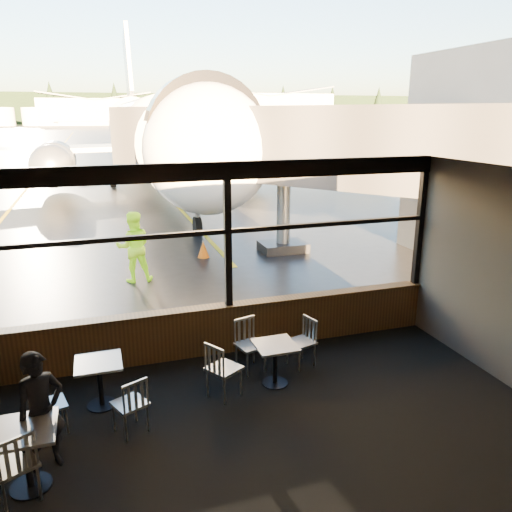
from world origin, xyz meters
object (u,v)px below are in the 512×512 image
airliner (150,85)px  passenger (41,412)px  chair_near_w (224,369)px  chair_near_n (251,346)px  cafe_table_near (275,364)px  ground_crew (134,247)px  chair_near_e (301,343)px  chair_left_s (14,465)px  cone_nose (203,249)px  jet_bridge (298,182)px  cafe_table_left (27,459)px  chair_mid_s (130,404)px  cafe_table_mid (100,384)px  chair_mid_w (50,405)px

airliner → passenger: 25.31m
chair_near_w → chair_near_n: (0.63, 0.66, -0.01)m
airliner → chair_near_n: airliner is taller
cafe_table_near → chair_near_w: size_ratio=0.75×
chair_near_w → ground_crew: 6.23m
chair_near_n → cafe_table_near: bearing=98.8°
airliner → cafe_table_near: airliner is taller
chair_near_e → chair_left_s: (-4.32, -1.96, 0.04)m
cafe_table_near → passenger: size_ratio=0.45×
chair_near_e → cone_nose: chair_near_e is taller
chair_near_n → ground_crew: size_ratio=0.50×
cafe_table_near → cone_nose: cafe_table_near is taller
chair_left_s → ground_crew: ground_crew is taller
jet_bridge → ground_crew: 5.18m
jet_bridge → cafe_table_near: size_ratio=14.84×
ground_crew → passenger: bearing=76.9°
cafe_table_near → chair_left_s: bearing=-157.8°
chair_near_e → chair_left_s: bearing=98.5°
cafe_table_left → airliner: bearing=79.8°
cafe_table_near → chair_mid_s: chair_mid_s is taller
chair_near_n → ground_crew: bearing=-90.1°
cafe_table_mid → chair_near_e: bearing=4.2°
cafe_table_near → passenger: 3.57m
cafe_table_near → passenger: passenger is taller
chair_mid_s → passenger: size_ratio=0.55×
chair_near_e → ground_crew: bearing=7.1°
cafe_table_left → chair_near_w: size_ratio=0.85×
airliner → cafe_table_near: 24.07m
chair_mid_s → passenger: bearing=176.8°
cone_nose → chair_mid_s: bearing=-108.6°
cone_nose → airliner: bearing=88.3°
chair_near_e → cone_nose: 7.26m
cafe_table_left → cone_nose: (4.02, 9.03, -0.15)m
cafe_table_mid → cafe_table_left: cafe_table_left is taller
cafe_table_near → chair_near_n: bearing=114.0°
chair_near_w → cafe_table_mid: bearing=-131.0°
chair_near_w → chair_left_s: (-2.80, -1.40, 0.00)m
cafe_table_left → ground_crew: bearing=76.0°
chair_near_n → ground_crew: (-1.48, 5.50, 0.47)m
chair_near_e → cafe_table_mid: bearing=78.3°
cafe_table_near → chair_near_w: (-0.88, -0.10, 0.12)m
jet_bridge → chair_near_n: 7.44m
airliner → chair_mid_w: 24.67m
airliner → cone_nose: airliner is taller
chair_mid_s → cafe_table_left: bearing=-173.6°
cafe_table_left → chair_near_e: (4.21, 1.78, 0.03)m
jet_bridge → ground_crew: bearing=-170.5°
chair_mid_w → chair_near_w: bearing=79.3°
cafe_table_mid → chair_near_w: bearing=-9.7°
jet_bridge → airliner: bearing=97.9°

